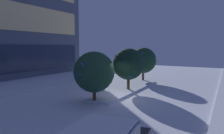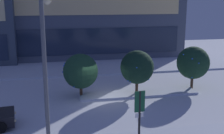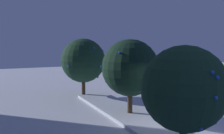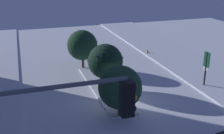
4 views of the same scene
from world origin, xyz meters
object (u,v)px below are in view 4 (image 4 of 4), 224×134
Objects in this scene: parking_info_sign at (206,65)px; decorated_tree_right_of_median at (120,87)px; decorated_tree_median at (105,61)px; construction_cone at (147,51)px; decorated_tree_left_of_median at (82,45)px.

decorated_tree_right_of_median reaches higher than parking_info_sign.
decorated_tree_median reaches higher than decorated_tree_right_of_median.
construction_cone is at bearing -43.19° from decorated_tree_median.
parking_info_sign is at bearing -130.62° from decorated_tree_left_of_median.
parking_info_sign is 0.78× the size of decorated_tree_left_of_median.
parking_info_sign is at bearing -177.09° from construction_cone.
decorated_tree_right_of_median reaches higher than construction_cone.
decorated_tree_median is 4.81m from decorated_tree_left_of_median.
parking_info_sign is 0.83× the size of decorated_tree_right_of_median.
construction_cone is at bearing -32.06° from decorated_tree_right_of_median.
decorated_tree_median is at bearing -22.99° from parking_info_sign.
decorated_tree_right_of_median is (-8.94, -0.21, -0.21)m from decorated_tree_left_of_median.
parking_info_sign is 4.89× the size of construction_cone.
decorated_tree_median is at bearing -172.72° from decorated_tree_left_of_median.
decorated_tree_median is 4.20m from decorated_tree_right_of_median.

